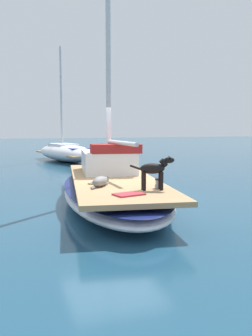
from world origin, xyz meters
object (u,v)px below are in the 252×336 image
at_px(sailboat_main, 113,190).
at_px(dog_grey, 101,181).
at_px(coiled_rope, 95,183).
at_px(deck_towel, 129,194).
at_px(deck_winch, 158,184).
at_px(dog_black, 155,170).
at_px(moored_boat_far_astern, 67,152).

relative_size(sailboat_main, dog_grey, 9.26).
xyz_separation_m(coiled_rope, deck_towel, (0.27, -1.56, -0.01)).
height_order(sailboat_main, deck_winch, deck_winch).
bearing_deg(sailboat_main, deck_winch, -77.90).
relative_size(dog_grey, deck_towel, 1.46).
xyz_separation_m(dog_grey, dog_black, (0.93, -0.82, 0.32)).
bearing_deg(dog_grey, coiled_rope, 95.83).
height_order(sailboat_main, deck_towel, deck_towel).
bearing_deg(sailboat_main, moored_boat_far_astern, 85.75).
distance_m(coiled_rope, deck_towel, 1.58).
bearing_deg(deck_winch, dog_black, -135.43).
bearing_deg(moored_boat_far_astern, deck_winch, -91.99).
distance_m(coiled_rope, moored_boat_far_astern, 13.04).
relative_size(coiled_rope, moored_boat_far_astern, 0.05).
relative_size(dog_black, coiled_rope, 2.89).
bearing_deg(deck_towel, moored_boat_far_astern, 84.71).
height_order(coiled_rope, moored_boat_far_astern, moored_boat_far_astern).
xyz_separation_m(dog_black, moored_boat_far_astern, (0.65, 14.12, -0.55)).
distance_m(sailboat_main, moored_boat_far_astern, 12.08).
distance_m(dog_black, deck_winch, 0.40).
xyz_separation_m(dog_black, deck_winch, (0.16, 0.16, -0.32)).
xyz_separation_m(sailboat_main, dog_black, (0.25, -2.08, 0.75)).
distance_m(deck_winch, coiled_rope, 1.53).
distance_m(deck_winch, deck_towel, 1.01).
relative_size(deck_towel, moored_boat_far_astern, 0.08).
bearing_deg(deck_towel, dog_black, 27.98).
relative_size(dog_black, moored_boat_far_astern, 0.14).
bearing_deg(dog_black, sailboat_main, 96.75).
distance_m(dog_black, deck_towel, 0.88).
bearing_deg(coiled_rope, dog_black, -50.94).
relative_size(sailboat_main, deck_towel, 13.48).
bearing_deg(deck_winch, sailboat_main, 102.10).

